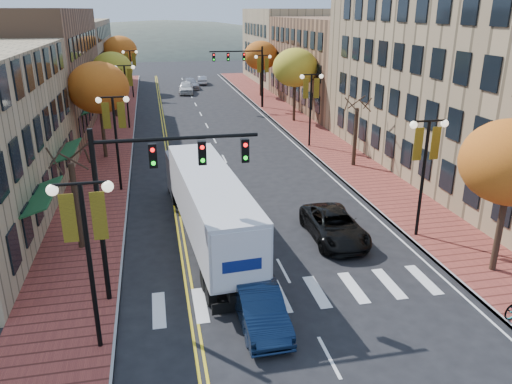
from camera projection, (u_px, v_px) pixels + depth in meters
ground at (311, 323)px, 18.48m from camera, size 200.00×200.00×0.00m
sidewalk_left at (113, 133)px, 46.60m from camera, size 4.00×85.00×0.15m
sidewalk_right at (298, 124)px, 50.05m from camera, size 4.00×85.00×0.15m
building_left_mid at (20, 71)px, 46.41m from camera, size 12.00×24.00×11.00m
building_left_far at (62, 56)px, 69.64m from camera, size 12.00×26.00×9.50m
building_right_near at (502, 62)px, 34.15m from camera, size 15.00×28.00×15.00m
building_right_mid at (354, 62)px, 58.90m from camera, size 15.00×24.00×10.00m
building_right_far at (301, 46)px, 78.94m from camera, size 15.00×20.00×11.00m
tree_left_a at (77, 206)px, 23.33m from camera, size 0.28×0.28×4.20m
tree_left_b at (99, 88)px, 36.93m from camera, size 4.48×4.48×7.21m
tree_left_c at (112, 69)px, 51.77m from camera, size 4.16×4.16×6.69m
tree_left_d at (120, 51)px, 68.12m from camera, size 4.61×4.61×7.42m
tree_right_a at (512, 162)px, 20.30m from camera, size 4.16×4.16×6.69m
tree_right_b at (355, 137)px, 35.97m from camera, size 0.28×0.28×4.20m
tree_right_c at (295, 68)px, 49.57m from camera, size 4.48×4.48×7.21m
tree_right_d at (261, 56)px, 64.33m from camera, size 4.35×4.35×7.00m
lamp_left_a at (86, 235)px, 15.57m from camera, size 1.96×0.36×6.05m
lamp_left_b at (115, 125)px, 30.27m from camera, size 1.96×0.36×6.05m
lamp_left_c at (126, 84)px, 46.81m from camera, size 1.96×0.36×6.05m
lamp_left_d at (131, 65)px, 63.35m from camera, size 1.96×0.36×6.05m
lamp_right_a at (425, 156)px, 23.96m from camera, size 1.96×0.36×6.05m
lamp_right_b at (311, 96)px, 40.49m from camera, size 1.96×0.36×6.05m
lamp_right_c at (263, 71)px, 57.03m from camera, size 1.96×0.36×6.05m
traffic_mast_near at (150, 181)px, 18.49m from camera, size 6.10×0.35×7.00m
traffic_mast_far at (246, 66)px, 56.43m from camera, size 6.10×0.34×7.00m
semi_truck at (206, 198)px, 24.57m from camera, size 3.38×14.87×3.68m
navy_sedan at (259, 306)px, 18.22m from camera, size 1.62×4.44×1.45m
black_suv at (334, 226)px, 24.97m from camera, size 2.49×5.27×1.45m
car_far_white at (186, 88)px, 68.24m from camera, size 2.31×4.94×1.64m
car_far_silver at (191, 84)px, 72.60m from camera, size 2.23×5.03×1.43m
car_far_oncoming at (202, 80)px, 76.84m from camera, size 1.67×3.98×1.28m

